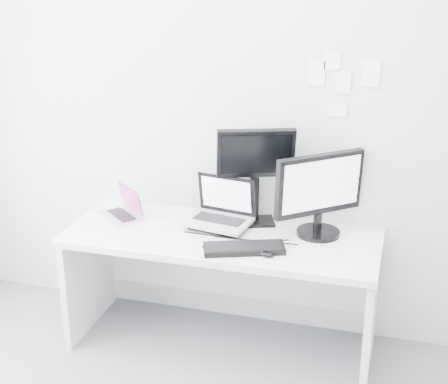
{
  "coord_description": "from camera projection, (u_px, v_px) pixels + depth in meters",
  "views": [
    {
      "loc": [
        0.97,
        -2.13,
        2.3
      ],
      "look_at": [
        0.02,
        1.23,
        1.0
      ],
      "focal_mm": 53.71,
      "sensor_mm": 36.0,
      "label": 1
    }
  ],
  "objects": [
    {
      "name": "rear_monitor",
      "position": [
        255.0,
        175.0,
        3.89
      ],
      "size": [
        0.48,
        0.3,
        0.61
      ],
      "primitive_type": "cube",
      "rotation": [
        0.0,
        0.0,
        0.34
      ],
      "color": "black",
      "rests_on": "desk"
    },
    {
      "name": "speaker",
      "position": [
        216.0,
        200.0,
        4.11
      ],
      "size": [
        0.11,
        0.11,
        0.18
      ],
      "primitive_type": "cube",
      "rotation": [
        0.0,
        0.0,
        -0.19
      ],
      "color": "black",
      "rests_on": "desk"
    },
    {
      "name": "mouse",
      "position": [
        266.0,
        253.0,
        3.57
      ],
      "size": [
        0.11,
        0.09,
        0.03
      ],
      "primitive_type": "ellipsoid",
      "rotation": [
        0.0,
        0.0,
        -0.39
      ],
      "color": "black",
      "rests_on": "desk"
    },
    {
      "name": "wall_note_3",
      "position": [
        337.0,
        110.0,
        3.76
      ],
      "size": [
        0.11,
        0.0,
        0.08
      ],
      "primitive_type": "cube",
      "color": "white",
      "rests_on": "back_wall"
    },
    {
      "name": "wall_note_4",
      "position": [
        333.0,
        61.0,
        3.68
      ],
      "size": [
        0.09,
        0.0,
        0.1
      ],
      "primitive_type": "cube",
      "color": "white",
      "rests_on": "back_wall"
    },
    {
      "name": "dell_laptop",
      "position": [
        218.0,
        204.0,
        3.87
      ],
      "size": [
        0.41,
        0.34,
        0.3
      ],
      "primitive_type": "cube",
      "rotation": [
        0.0,
        0.0,
        -0.17
      ],
      "color": "#A8ABAF",
      "rests_on": "desk"
    },
    {
      "name": "wall_note_2",
      "position": [
        371.0,
        74.0,
        3.65
      ],
      "size": [
        0.1,
        0.0,
        0.14
      ],
      "primitive_type": "cube",
      "color": "white",
      "rests_on": "back_wall"
    },
    {
      "name": "back_wall",
      "position": [
        238.0,
        115.0,
        3.94
      ],
      "size": [
        3.6,
        0.0,
        3.6
      ],
      "primitive_type": "plane",
      "rotation": [
        1.57,
        0.0,
        0.0
      ],
      "color": "#BBBEC0",
      "rests_on": "ground"
    },
    {
      "name": "macbook",
      "position": [
        119.0,
        202.0,
        4.04
      ],
      "size": [
        0.35,
        0.34,
        0.21
      ],
      "primitive_type": "cube",
      "rotation": [
        0.0,
        0.0,
        -0.7
      ],
      "color": "silver",
      "rests_on": "desk"
    },
    {
      "name": "wall_note_0",
      "position": [
        316.0,
        73.0,
        3.73
      ],
      "size": [
        0.1,
        0.0,
        0.14
      ],
      "primitive_type": "cube",
      "color": "white",
      "rests_on": "back_wall"
    },
    {
      "name": "wall_note_1",
      "position": [
        343.0,
        82.0,
        3.7
      ],
      "size": [
        0.09,
        0.0,
        0.13
      ],
      "primitive_type": "cube",
      "color": "white",
      "rests_on": "back_wall"
    },
    {
      "name": "samsung_monitor",
      "position": [
        320.0,
        194.0,
        3.75
      ],
      "size": [
        0.57,
        0.55,
        0.5
      ],
      "primitive_type": "cube",
      "rotation": [
        0.0,
        0.0,
        0.72
      ],
      "color": "black",
      "rests_on": "desk"
    },
    {
      "name": "keyboard",
      "position": [
        244.0,
        248.0,
        3.63
      ],
      "size": [
        0.47,
        0.3,
        0.03
      ],
      "primitive_type": "cube",
      "rotation": [
        0.0,
        0.0,
        0.35
      ],
      "color": "black",
      "rests_on": "desk"
    },
    {
      "name": "desk",
      "position": [
        222.0,
        291.0,
        3.97
      ],
      "size": [
        1.8,
        0.7,
        0.73
      ],
      "primitive_type": "cube",
      "color": "white",
      "rests_on": "ground"
    }
  ]
}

